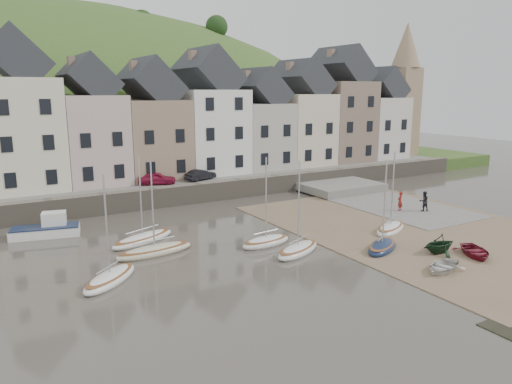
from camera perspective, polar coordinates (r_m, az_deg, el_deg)
ground at (r=31.81m, az=5.55°, el=-7.24°), size 160.00×160.00×0.00m
quay_land at (r=59.74m, az=-12.79°, el=2.36°), size 90.00×30.00×1.50m
quay_street at (r=48.93m, az=-8.67°, el=1.38°), size 70.00×7.00×0.10m
seawall at (r=45.88m, az=-7.00°, el=-0.10°), size 70.00×1.20×1.80m
beach at (r=39.04m, az=18.76°, el=-4.14°), size 18.00×26.00×0.06m
slipway at (r=47.13m, az=14.63°, el=-1.13°), size 8.00×18.00×0.12m
hillside at (r=89.78m, az=-20.89°, el=-7.29°), size 134.40×84.00×84.00m
townhouse_terrace at (r=52.11m, az=-8.52°, el=8.43°), size 61.05×8.00×13.93m
church_spire at (r=71.17m, az=17.21°, el=11.97°), size 4.00×4.00×18.00m
sailboat_0 at (r=34.70m, az=-13.31°, el=-5.42°), size 5.41×3.44×6.32m
sailboat_1 at (r=28.18m, az=-16.96°, el=-9.74°), size 4.30×4.15×6.32m
sailboat_2 at (r=32.06m, az=-11.96°, el=-6.81°), size 5.38×2.02×6.32m
sailboat_3 at (r=33.19m, az=1.18°, el=-5.88°), size 4.05×1.99×6.32m
sailboat_4 at (r=31.65m, az=5.01°, el=-6.82°), size 4.53×3.12×6.32m
sailboat_5 at (r=33.18m, az=14.75°, el=-6.29°), size 4.09×3.17×6.32m
sailboat_6 at (r=37.67m, az=15.68°, el=-4.15°), size 4.47×3.20×6.32m
motorboat_2 at (r=38.26m, az=-23.55°, el=-3.97°), size 4.99×2.71×1.70m
rowboat_white at (r=30.44m, az=21.30°, el=-8.24°), size 3.25×2.68×0.59m
rowboat_green at (r=33.49m, az=20.97°, el=-5.74°), size 2.60×2.29×1.29m
rowboat_red at (r=33.91m, az=24.60°, el=-6.42°), size 3.43×3.71×0.63m
person_red at (r=43.73m, az=16.74°, el=-1.03°), size 0.72×0.58×1.70m
person_dark at (r=44.23m, az=19.32°, el=-1.03°), size 1.01×0.89×1.75m
car_left at (r=46.85m, az=-11.68°, el=1.61°), size 3.79×2.53×1.20m
car_right at (r=48.49m, az=-6.60°, el=2.06°), size 3.49×2.07×1.09m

